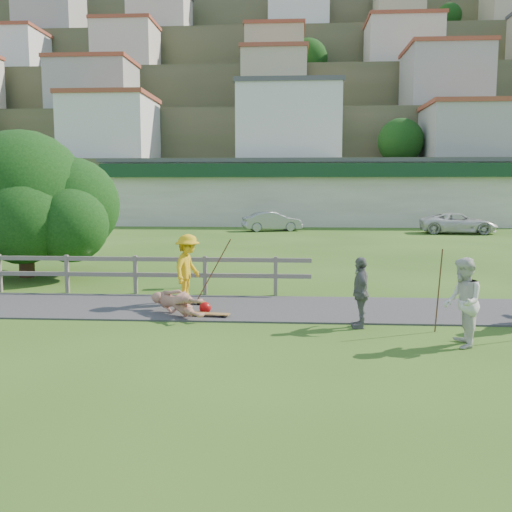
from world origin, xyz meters
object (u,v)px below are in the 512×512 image
Objects in this scene: tree at (25,221)px; bbq at (184,275)px; spectator_b at (360,292)px; car_white at (458,223)px; skater_rider at (188,272)px; skater_fallen at (178,303)px; spectator_a at (463,302)px; car_silver at (272,221)px.

bbq is at bearing -16.90° from tree.
spectator_b is 0.32× the size of car_white.
tree is at bearing 69.75° from skater_rider.
spectator_a is (5.94, -2.15, 0.53)m from skater_fallen.
spectator_a is 2.24m from spectator_b.
car_white is 24.90m from bbq.
bbq is (-13.90, -20.66, -0.26)m from car_white.
tree is 6.15m from bbq.
skater_fallen is 3.81m from bbq.
spectator_a is 0.36× the size of car_white.
tree is (-7.55, -20.28, 1.22)m from car_silver.
spectator_b is at bearing -120.84° from spectator_a.
car_white reaches higher than skater_fallen.
tree is at bearing 143.87° from car_silver.
car_silver is (1.27, 25.78, 0.33)m from skater_fallen.
spectator_b reaches higher than skater_fallen.
spectator_b is at bearing -102.24° from skater_rider.
skater_fallen is 0.27× the size of tree.
car_silver is 22.09m from bbq.
spectator_a is at bearing -65.35° from skater_fallen.
bbq is at bearing -133.37° from spectator_b.
skater_fallen is 4.27m from spectator_b.
car_silver is 0.83× the size of car_white.
spectator_a is 14.46m from tree.
skater_rider reaches higher than spectator_b.
skater_fallen is 25.81m from car_silver.
skater_fallen is (-0.02, -1.25, -0.54)m from skater_rider.
skater_rider is at bearing -81.22° from bbq.
skater_fallen is at bearing 161.47° from car_silver.
car_silver is at bearing -173.34° from spectator_b.
bbq is (-4.74, 4.54, -0.37)m from spectator_b.
car_silver reaches higher than bbq.
spectator_b is (-1.77, 1.37, -0.09)m from spectator_a.
car_white reaches higher than car_silver.
spectator_b is (4.15, -2.03, -0.10)m from skater_rider.
skater_rider reaches higher than car_white.
car_silver is 12.14m from car_white.
skater_fallen is at bearing -100.15° from spectator_b.
skater_rider is 0.44× the size of car_silver.
spectator_b is 12.24m from tree.
bbq is at bearing 27.01° from skater_rider.
car_white is 5.85× the size of bbq.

